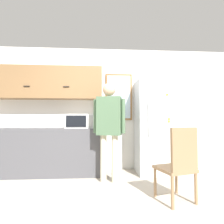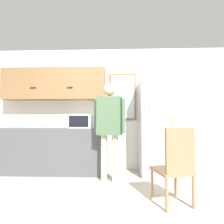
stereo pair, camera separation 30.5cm
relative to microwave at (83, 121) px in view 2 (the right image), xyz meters
The scene contains 9 objects.
ground_plane 1.96m from the microwave, 75.78° to the right, with size 16.00×16.00×0.00m, color #B2A899.
back_wall 0.60m from the microwave, 40.14° to the left, with size 6.00×0.06×2.70m.
counter 0.91m from the microwave, behind, with size 2.24×0.57×0.92m.
upper_cabinets 1.06m from the microwave, 166.88° to the left, with size 2.24×0.33×0.68m.
microwave is the anchor object (origin of this frame).
person 0.75m from the microwave, 40.13° to the right, with size 0.56×0.31×1.75m.
refrigerator 1.54m from the microwave, ahead, with size 0.73×0.65×1.91m.
chair 2.04m from the microwave, 42.35° to the right, with size 0.53×0.53×0.99m.
window 1.03m from the microwave, 19.76° to the left, with size 0.60×0.05×1.04m.
Camera 2 is at (0.33, -2.00, 1.09)m, focal length 28.00 mm.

